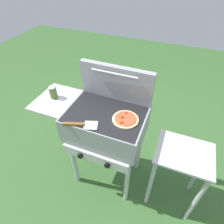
% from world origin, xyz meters
% --- Properties ---
extents(ground_plane, '(8.00, 8.00, 0.00)m').
position_xyz_m(ground_plane, '(0.00, 0.00, 0.00)').
color(ground_plane, '#38602D').
extents(grill, '(0.96, 0.53, 0.90)m').
position_xyz_m(grill, '(-0.01, -0.00, 0.76)').
color(grill, gray).
rests_on(grill, ground_plane).
extents(grill_lid_open, '(0.63, 0.08, 0.30)m').
position_xyz_m(grill_lid_open, '(0.00, 0.21, 1.05)').
color(grill_lid_open, gray).
rests_on(grill_lid_open, grill).
extents(pizza_pepperoni, '(0.20, 0.20, 0.04)m').
position_xyz_m(pizza_pepperoni, '(0.17, -0.03, 0.91)').
color(pizza_pepperoni, beige).
rests_on(pizza_pepperoni, grill).
extents(sauce_jar, '(0.06, 0.06, 0.11)m').
position_xyz_m(sauce_jar, '(-0.50, 0.02, 0.95)').
color(sauce_jar, '#4C6B2D').
rests_on(sauce_jar, grill).
extents(spatula, '(0.26, 0.14, 0.02)m').
position_xyz_m(spatula, '(-0.12, -0.20, 0.91)').
color(spatula, '#B7BABF').
rests_on(spatula, grill).
extents(prep_table, '(0.44, 0.36, 0.70)m').
position_xyz_m(prep_table, '(0.66, 0.00, 0.51)').
color(prep_table, '#B2B2B7').
rests_on(prep_table, ground_plane).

